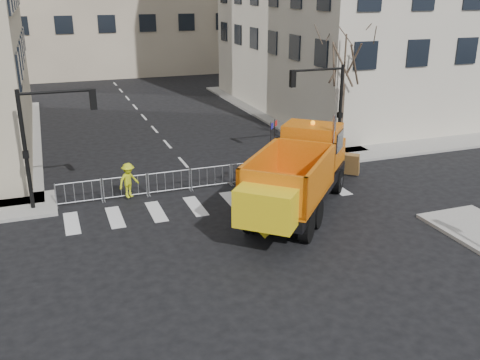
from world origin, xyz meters
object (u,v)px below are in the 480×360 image
object	(u,v)px
plow_truck	(298,173)
cop_c	(337,159)
cop_b	(337,159)
worker	(129,180)
cop_a	(333,163)
newspaper_box	(286,158)

from	to	relation	value
plow_truck	cop_c	bearing A→B (deg)	-6.10
plow_truck	cop_b	distance (m)	5.66
cop_b	worker	distance (m)	10.77
cop_a	newspaper_box	world-z (taller)	cop_a
newspaper_box	cop_a	bearing A→B (deg)	-50.66
plow_truck	cop_b	world-z (taller)	plow_truck
cop_b	worker	xyz separation A→B (m)	(-10.77, 0.29, 0.07)
plow_truck	worker	xyz separation A→B (m)	(-6.63, 4.03, -0.87)
cop_b	cop_c	distance (m)	0.01
plow_truck	cop_c	size ratio (longest dim) A/B	5.42
newspaper_box	plow_truck	bearing A→B (deg)	-116.82
cop_c	worker	bearing A→B (deg)	-69.21
cop_a	newspaper_box	bearing A→B (deg)	-59.59
cop_a	newspaper_box	distance (m)	2.58
plow_truck	newspaper_box	world-z (taller)	plow_truck
cop_c	newspaper_box	xyz separation A→B (m)	(-2.19, 1.63, -0.21)
plow_truck	worker	distance (m)	7.81
cop_b	newspaper_box	xyz separation A→B (m)	(-2.19, 1.63, -0.20)
cop_c	worker	xyz separation A→B (m)	(-10.77, 0.29, 0.06)
cop_c	cop_a	bearing A→B (deg)	-42.01
cop_c	newspaper_box	bearing A→B (deg)	-104.32
plow_truck	cop_c	xyz separation A→B (m)	(4.14, 3.75, -0.94)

